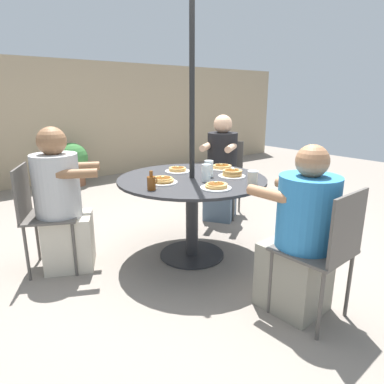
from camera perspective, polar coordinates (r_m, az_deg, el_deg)
The scene contains 20 objects.
ground_plane at distance 3.12m, azimuth -0.00°, elevation -10.43°, with size 12.00×12.00×0.00m, color gray.
back_fence at distance 5.99m, azimuth -21.34°, elevation 10.76°, with size 10.00×0.06×1.94m, color tan.
patio_table at distance 2.92m, azimuth -0.00°, elevation -0.34°, with size 1.25×1.25×0.71m.
umbrella_pole at distance 2.81m, azimuth -0.00°, elevation 12.25°, with size 0.04×0.04×2.41m, color black.
patio_chair_north at distance 2.95m, azimuth -23.95°, elevation -2.82°, with size 0.54×0.54×0.86m.
diner_north at distance 2.92m, azimuth -20.81°, elevation -2.25°, with size 0.57×0.51×1.16m.
patio_chair_east at distance 2.22m, azimuth 21.39°, elevation -8.50°, with size 0.43×0.43×0.86m.
diner_east at distance 2.30m, azimuth 17.65°, elevation -7.55°, with size 0.39×0.53×1.11m.
patio_chair_south at distance 4.08m, azimuth 5.44°, elevation 3.30°, with size 0.56×0.56×0.86m.
diner_south at distance 3.91m, azimuth 4.90°, elevation 3.35°, with size 0.57×0.53×1.18m.
pancake_plate_a at distance 2.93m, azimuth 6.69°, elevation 3.05°, with size 0.23×0.23×0.07m.
pancake_plate_b at distance 2.71m, azimuth -4.91°, elevation 1.89°, with size 0.23×0.23×0.06m.
pancake_plate_c at distance 2.54m, azimuth 4.05°, elevation 0.93°, with size 0.23×0.23×0.05m.
pancake_plate_d at distance 3.11m, azimuth -2.41°, elevation 3.68°, with size 0.23×0.23×0.05m.
pancake_plate_e at distance 3.24m, azimuth 4.98°, elevation 4.13°, with size 0.23×0.23×0.05m.
syrup_bottle at distance 2.51m, azimuth -6.77°, elevation 1.58°, with size 0.08×0.06×0.14m.
coffee_cup at distance 2.67m, azimuth 10.07°, elevation 2.33°, with size 0.08×0.08×0.11m.
drinking_glass_a at distance 2.91m, azimuth 2.80°, elevation 3.91°, with size 0.08×0.08×0.14m, color silver.
drinking_glass_b at distance 2.75m, azimuth 2.38°, elevation 3.21°, with size 0.07×0.07×0.14m, color silver.
potted_shrub at distance 5.71m, azimuth -19.27°, elevation 4.71°, with size 0.48×0.48×0.68m.
Camera 1 is at (-1.71, -2.22, 1.37)m, focal length 32.00 mm.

